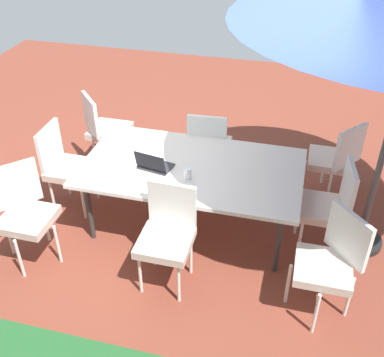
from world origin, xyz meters
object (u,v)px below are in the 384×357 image
at_px(chair_northeast, 24,210).
at_px(chair_northwest, 330,260).
at_px(laptop, 154,165).
at_px(chair_east, 65,164).
at_px(dining_table, 192,170).
at_px(cup, 187,173).
at_px(chair_north, 167,233).
at_px(chair_southwest, 335,157).
at_px(chair_southeast, 104,127).
at_px(chair_south, 208,144).
at_px(chair_west, 329,204).

distance_m(chair_northeast, chair_northwest, 2.77).
xyz_separation_m(chair_northeast, laptop, (-1.05, -0.70, 0.24)).
bearing_deg(chair_east, chair_northwest, -106.32).
relative_size(dining_table, cup, 18.88).
height_order(chair_north, chair_east, same).
relative_size(chair_northeast, chair_southwest, 1.00).
bearing_deg(chair_northeast, cup, -23.15).
bearing_deg(chair_southeast, chair_east, 131.96).
distance_m(chair_north, chair_south, 1.57).
relative_size(chair_south, chair_southeast, 1.00).
bearing_deg(chair_north, cup, 89.71).
bearing_deg(chair_north, chair_southeast, 130.74).
height_order(chair_northwest, laptop, chair_northwest).
xyz_separation_m(chair_west, cup, (1.34, 0.19, 0.25)).
xyz_separation_m(chair_south, chair_southwest, (-1.41, -0.07, 0.00)).
xyz_separation_m(chair_north, chair_southeast, (1.30, -1.65, 0.00)).
bearing_deg(chair_southeast, chair_north, 175.48).
xyz_separation_m(chair_north, chair_west, (-1.37, -0.78, 0.00)).
bearing_deg(laptop, cup, 178.50).
bearing_deg(chair_west, laptop, -93.59).
xyz_separation_m(dining_table, chair_north, (0.02, 0.80, -0.15)).
distance_m(dining_table, chair_west, 1.36).
bearing_deg(chair_northwest, chair_north, -132.44).
height_order(dining_table, chair_north, chair_north).
bearing_deg(chair_northeast, laptop, -13.38).
distance_m(chair_northwest, chair_west, 0.77).
height_order(chair_east, chair_west, same).
bearing_deg(chair_northeast, chair_south, 2.19).
bearing_deg(chair_southwest, chair_northwest, 37.58).
bearing_deg(chair_southwest, chair_northeast, -20.46).
xyz_separation_m(chair_northeast, chair_southeast, (-0.08, -1.68, 0.00)).
xyz_separation_m(chair_southwest, chair_west, (0.05, 0.86, 0.00)).
xyz_separation_m(dining_table, chair_east, (1.40, 0.02, -0.15)).
bearing_deg(chair_west, chair_north, -67.86).
xyz_separation_m(dining_table, chair_northeast, (1.40, 0.84, -0.15)).
xyz_separation_m(dining_table, chair_southeast, (1.32, -0.85, -0.15)).
relative_size(chair_northeast, chair_west, 1.00).
relative_size(chair_north, chair_east, 1.00).
bearing_deg(chair_west, chair_east, -97.64).
bearing_deg(chair_northeast, chair_northwest, -46.05).
xyz_separation_m(chair_south, cup, (-0.02, 0.99, 0.25)).
distance_m(dining_table, chair_north, 0.82).
distance_m(chair_northwest, laptop, 1.86).
relative_size(chair_north, laptop, 2.73).
distance_m(chair_south, cup, 1.02).
relative_size(chair_south, chair_west, 1.00).
bearing_deg(dining_table, chair_southwest, -149.05).
distance_m(chair_northwest, cup, 1.50).
height_order(chair_north, chair_northwest, same).
xyz_separation_m(dining_table, chair_south, (0.01, -0.77, -0.15)).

